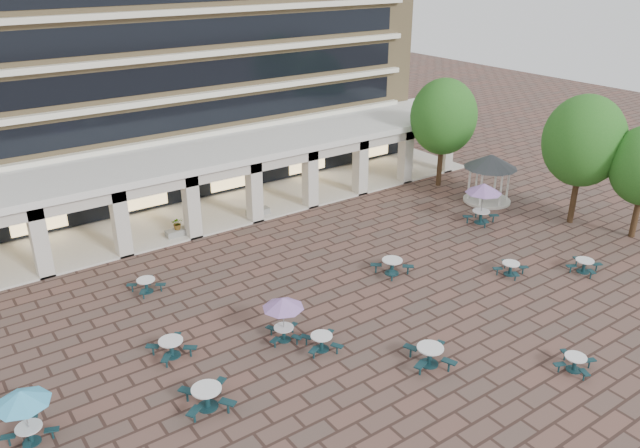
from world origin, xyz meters
The scene contains 20 objects.
ground centered at (0.00, 0.00, 0.00)m, with size 120.00×120.00×0.00m, color brown.
apartment_building centered at (0.00, 25.47, 12.60)m, with size 40.00×15.50×25.20m.
retail_arcade centered at (0.00, 14.80, 3.00)m, with size 42.00×6.60×4.40m.
picnic_table_0 centered at (-8.19, -1.96, 0.51)m, with size 2.19×2.19×0.86m.
picnic_table_1 centered at (0.45, -4.84, 0.50)m, with size 2.30×2.30×0.83m.
picnic_table_2 centered at (4.98, -8.53, 0.40)m, with size 1.79×1.79×0.66m.
picnic_table_3 centered at (12.89, -3.72, 0.42)m, with size 1.88×1.88×0.71m.
picnic_table_4 centered at (-14.00, -0.09, 1.85)m, with size 1.89×1.89×2.18m.
picnic_table_5 centered at (-7.99, 1.85, 0.46)m, with size 1.87×1.87×0.77m.
picnic_table_6 centered at (-3.50, 0.12, 1.80)m, with size 1.84×1.84×2.12m.
picnic_table_7 centered at (9.48, -1.65, 0.41)m, with size 1.78×1.78×0.68m.
picnic_table_8 centered at (-2.57, -1.41, 0.42)m, with size 1.87×1.87×0.71m.
picnic_table_10 centered at (4.46, 2.04, 0.49)m, with size 1.91×1.91×0.81m.
picnic_table_11 centered at (13.49, 3.92, 2.21)m, with size 2.25×2.25×2.60m.
picnic_table_12 centered at (-6.85, 7.69, 0.41)m, with size 1.75×1.75×0.69m.
gazebo centered at (16.67, 6.16, 2.49)m, with size 3.55×3.55×3.30m.
tree_east_a centered at (18.20, 0.73, 5.27)m, with size 4.84×4.84×8.07m.
tree_east_c centered at (16.31, 10.40, 5.07)m, with size 4.66×4.66×7.76m.
planter_left centered at (-2.87, 12.90, 0.51)m, with size 1.50×0.81×1.27m.
planter_right centered at (2.60, 12.90, 0.49)m, with size 1.50×0.77×1.24m.
Camera 1 is at (-15.53, -19.60, 15.65)m, focal length 35.00 mm.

